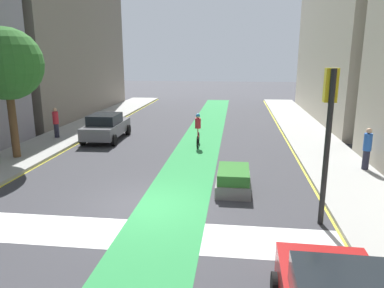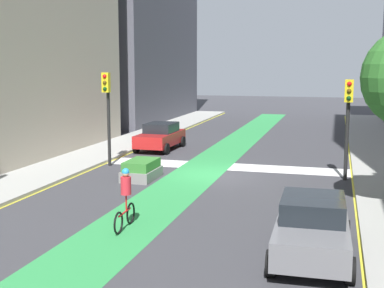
% 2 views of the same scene
% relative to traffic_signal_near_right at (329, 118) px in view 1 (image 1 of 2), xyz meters
% --- Properties ---
extents(ground_plane, '(120.00, 120.00, 0.00)m').
position_rel_traffic_signal_near_right_xyz_m(ground_plane, '(-5.56, 0.55, -3.20)').
color(ground_plane, '#38383D').
extents(bike_lane_paint, '(2.40, 60.00, 0.01)m').
position_rel_traffic_signal_near_right_xyz_m(bike_lane_paint, '(-4.64, 0.55, -3.20)').
color(bike_lane_paint, '#2D8C47').
rests_on(bike_lane_paint, ground_plane).
extents(crosswalk_band, '(12.00, 1.80, 0.01)m').
position_rel_traffic_signal_near_right_xyz_m(crosswalk_band, '(-5.56, -1.45, -3.20)').
color(crosswalk_band, silver).
rests_on(crosswalk_band, ground_plane).
extents(sidewalk_right, '(3.00, 60.00, 0.15)m').
position_rel_traffic_signal_near_right_xyz_m(sidewalk_right, '(1.94, 0.55, -3.13)').
color(sidewalk_right, '#9E9E99').
rests_on(sidewalk_right, ground_plane).
extents(curb_stripe_right, '(0.16, 60.00, 0.01)m').
position_rel_traffic_signal_near_right_xyz_m(curb_stripe_right, '(0.44, 0.55, -3.20)').
color(curb_stripe_right, yellow).
rests_on(curb_stripe_right, ground_plane).
extents(traffic_signal_near_right, '(0.35, 0.52, 4.59)m').
position_rel_traffic_signal_near_right_xyz_m(traffic_signal_near_right, '(0.00, 0.00, 0.00)').
color(traffic_signal_near_right, black).
rests_on(traffic_signal_near_right, ground_plane).
extents(car_grey_left_far, '(2.11, 4.24, 1.57)m').
position_rel_traffic_signal_near_right_xyz_m(car_grey_left_far, '(-10.27, 9.89, -2.40)').
color(car_grey_left_far, slate).
rests_on(car_grey_left_far, ground_plane).
extents(cyclist_in_lane, '(0.32, 1.73, 1.86)m').
position_rel_traffic_signal_near_right_xyz_m(cyclist_in_lane, '(-4.67, 8.93, -2.23)').
color(cyclist_in_lane, black).
rests_on(cyclist_in_lane, ground_plane).
extents(pedestrian_sidewalk_right_a, '(0.34, 0.34, 1.81)m').
position_rel_traffic_signal_near_right_xyz_m(pedestrian_sidewalk_right_a, '(2.97, 5.21, -2.12)').
color(pedestrian_sidewalk_right_a, '#262638').
rests_on(pedestrian_sidewalk_right_a, sidewalk_right).
extents(pedestrian_sidewalk_left_a, '(0.34, 0.34, 1.78)m').
position_rel_traffic_signal_near_right_xyz_m(pedestrian_sidewalk_left_a, '(-13.21, 9.52, -2.14)').
color(pedestrian_sidewalk_left_a, '#262638').
rests_on(pedestrian_sidewalk_left_a, sidewalk_left).
extents(street_tree_near, '(3.30, 3.30, 6.05)m').
position_rel_traffic_signal_near_right_xyz_m(street_tree_near, '(-13.08, 5.22, 1.31)').
color(street_tree_near, brown).
rests_on(street_tree_near, sidewalk_left).
extents(median_planter, '(1.27, 2.07, 0.85)m').
position_rel_traffic_signal_near_right_xyz_m(median_planter, '(-2.64, 2.34, -2.80)').
color(median_planter, slate).
rests_on(median_planter, ground_plane).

